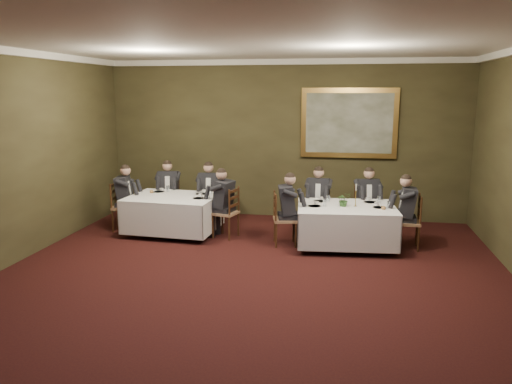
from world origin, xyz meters
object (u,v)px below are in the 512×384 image
(diner_main_endright, at_px, (408,221))
(chair_sec_endleft, at_px, (123,216))
(chair_main_endleft, at_px, (284,230))
(chair_sec_backleft, at_px, (170,208))
(diner_sec_backleft, at_px, (169,198))
(chair_sec_backright, at_px, (210,211))
(chair_main_backright, at_px, (366,220))
(diner_sec_endright, at_px, (226,212))
(centerpiece, at_px, (344,199))
(painting, at_px, (349,123))
(diner_main_backleft, at_px, (318,208))
(diner_sec_endleft, at_px, (123,206))
(chair_sec_endright, at_px, (226,223))
(candlestick, at_px, (356,198))
(diner_sec_backright, at_px, (210,200))
(diner_main_backright, at_px, (366,209))
(table_second, at_px, (173,212))
(table_main, at_px, (346,223))
(chair_main_backleft, at_px, (318,218))
(diner_main_endleft, at_px, (285,218))
(chair_main_endright, at_px, (408,233))

(diner_main_endright, xyz_separation_m, chair_sec_endleft, (-5.63, 0.23, -0.23))
(chair_main_endleft, height_order, chair_sec_backleft, same)
(chair_main_endleft, height_order, diner_sec_backleft, diner_sec_backleft)
(chair_sec_backleft, xyz_separation_m, chair_sec_backright, (0.94, -0.06, 0.00))
(chair_main_backright, bearing_deg, chair_sec_backleft, -17.68)
(diner_sec_endright, height_order, centerpiece, diner_sec_endright)
(diner_sec_backleft, bearing_deg, chair_main_backright, 166.91)
(diner_sec_endright, xyz_separation_m, painting, (2.32, 1.82, 1.63))
(diner_main_backleft, distance_m, diner_sec_endleft, 3.99)
(chair_sec_endright, distance_m, candlestick, 2.55)
(chair_main_endleft, bearing_deg, diner_sec_backright, -136.48)
(painting, bearing_deg, chair_sec_backright, -163.03)
(chair_main_backright, height_order, chair_main_endleft, same)
(diner_sec_backright, bearing_deg, diner_main_backright, 171.28)
(centerpiece, xyz_separation_m, painting, (0.05, 2.04, 1.24))
(table_second, xyz_separation_m, chair_sec_endleft, (-1.11, 0.06, -0.17))
(chair_sec_backright, distance_m, candlestick, 3.31)
(table_main, xyz_separation_m, diner_sec_endright, (-2.32, 0.20, 0.06))
(diner_sec_backright, bearing_deg, chair_sec_endright, 116.64)
(table_second, bearing_deg, chair_main_backleft, 11.92)
(diner_sec_backleft, distance_m, diner_sec_backright, 0.94)
(diner_main_endleft, bearing_deg, table_main, 83.11)
(chair_sec_backleft, relative_size, diner_sec_endleft, 0.74)
(diner_main_backright, distance_m, chair_sec_backright, 3.30)
(chair_main_endleft, bearing_deg, chair_sec_endright, -115.77)
(chair_main_endleft, bearing_deg, chair_main_backleft, 137.72)
(diner_main_backleft, xyz_separation_m, diner_sec_backright, (-2.34, 0.27, 0.00))
(diner_sec_backright, height_order, painting, painting)
(table_main, bearing_deg, diner_main_backright, 67.05)
(chair_sec_backright, bearing_deg, candlestick, 154.36)
(diner_main_endleft, height_order, diner_sec_endright, same)
(chair_main_endright, relative_size, diner_sec_endleft, 0.74)
(chair_sec_endleft, bearing_deg, table_second, 75.60)
(diner_main_backleft, bearing_deg, diner_sec_endleft, 11.16)
(table_main, height_order, chair_sec_endright, chair_sec_endright)
(chair_main_backleft, height_order, diner_sec_backright, diner_sec_backright)
(table_second, bearing_deg, diner_sec_backright, 58.62)
(centerpiece, height_order, candlestick, candlestick)
(chair_main_backright, relative_size, diner_sec_backleft, 0.74)
(table_second, distance_m, chair_main_backleft, 2.93)
(diner_main_backleft, xyz_separation_m, diner_main_endleft, (-0.56, -0.95, 0.00))
(chair_main_endleft, xyz_separation_m, chair_sec_backleft, (-2.71, 1.29, 0.00))
(chair_sec_backleft, bearing_deg, table_second, 104.28)
(candlestick, bearing_deg, chair_sec_backright, 159.87)
(diner_main_backleft, bearing_deg, chair_main_endleft, 62.88)
(chair_sec_backleft, relative_size, chair_sec_backright, 1.00)
(diner_main_backleft, height_order, chair_sec_backleft, diner_main_backleft)
(diner_main_backleft, xyz_separation_m, painting, (0.55, 1.16, 1.63))
(chair_sec_backleft, height_order, candlestick, candlestick)
(chair_main_backright, bearing_deg, centerpiece, 50.93)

